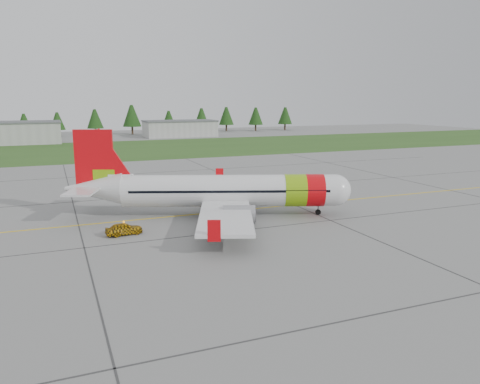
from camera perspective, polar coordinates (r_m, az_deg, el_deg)
name	(u,v)px	position (r m, az deg, el deg)	size (l,w,h in m)	color
ground	(244,230)	(46.21, 0.47, -4.67)	(320.00, 320.00, 0.00)	gray
aircraft	(223,191)	(51.48, -2.10, 0.12)	(30.11, 28.62, 9.51)	silver
follow_me_car	(123,217)	(45.55, -14.02, -3.00)	(1.39, 1.17, 3.45)	yellow
grass_strip	(122,149)	(124.85, -14.18, 5.07)	(320.00, 50.00, 0.03)	#30561E
taxi_guideline	(217,212)	(53.43, -2.83, -2.47)	(120.00, 0.25, 0.02)	gold
hangar_west	(1,134)	(151.89, -27.11, 6.35)	(32.00, 14.00, 6.00)	#A8A8A3
hangar_east	(180,129)	(164.81, -7.33, 7.63)	(24.00, 12.00, 5.20)	#A8A8A3
treeline	(99,121)	(180.01, -16.82, 8.30)	(160.00, 8.00, 10.00)	#1C3F14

